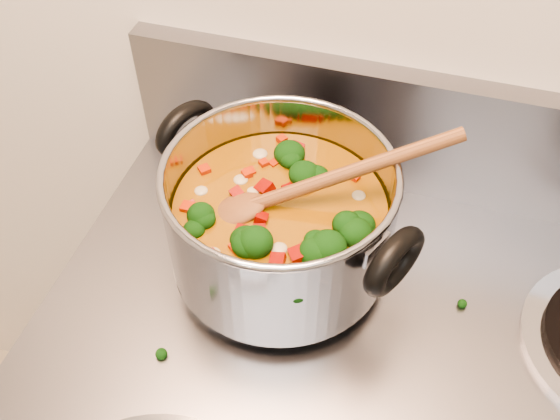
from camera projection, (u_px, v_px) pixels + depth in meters
The scene contains 3 objects.
stockpot at pixel (280, 219), 0.64m from camera, with size 0.30×0.23×0.14m.
wooden_spoon at pixel (292, 192), 0.61m from camera, with size 0.24×0.13×0.10m.
cooktop_crumbs at pixel (393, 274), 0.68m from camera, with size 0.11×0.20×0.01m.
Camera 1 is at (-0.12, 0.92, 1.48)m, focal length 40.00 mm.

